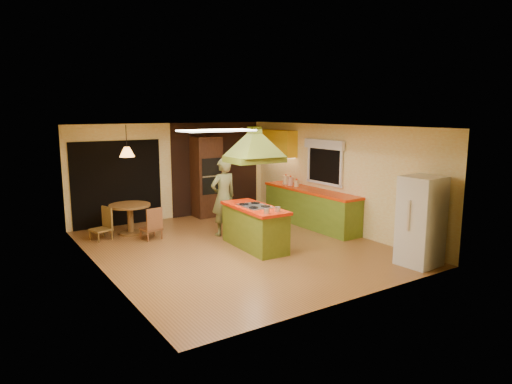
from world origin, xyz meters
TOP-DOWN VIEW (x-y plane):
  - ground at (0.00, 0.00)m, footprint 6.50×6.50m
  - room_walls at (0.00, 0.00)m, footprint 5.50×6.50m
  - ceiling_plane at (0.00, 0.00)m, footprint 6.50×6.50m
  - brick_panel at (1.25, 3.23)m, footprint 2.64×0.03m
  - nook_opening at (-1.50, 3.23)m, footprint 2.20×0.03m
  - right_counter at (2.45, 0.60)m, footprint 0.62×3.05m
  - upper_cabinets at (2.57, 2.20)m, footprint 0.34×1.40m
  - window_right at (2.70, 0.40)m, footprint 0.12×1.35m
  - fluor_panel at (-1.10, -1.20)m, footprint 1.20×0.60m
  - kitchen_island at (0.29, -0.20)m, footprint 0.77×1.77m
  - range_hood at (0.29, -0.20)m, footprint 1.10×0.81m
  - man at (0.24, 1.02)m, footprint 0.68×0.48m
  - refrigerator at (2.25, -2.77)m, footprint 0.72×0.69m
  - wall_oven at (0.80, 2.95)m, footprint 0.72×0.61m
  - dining_table at (-1.53, 2.25)m, footprint 0.93×0.93m
  - chair_left at (-2.23, 2.15)m, footprint 0.49×0.49m
  - chair_near at (-1.28, 1.60)m, footprint 0.45×0.45m
  - pendant_lamp at (-1.53, 2.25)m, footprint 0.43×0.43m
  - canister_large at (2.40, 1.54)m, footprint 0.15×0.15m
  - canister_medium at (2.40, 1.34)m, footprint 0.19×0.19m
  - canister_small at (2.40, 1.09)m, footprint 0.13×0.13m

SIDE VIEW (x-z plane):
  - ground at x=0.00m, z-range 0.00..0.00m
  - chair_left at x=-2.23m, z-range 0.00..0.72m
  - chair_near at x=-1.28m, z-range 0.00..0.72m
  - kitchen_island at x=0.29m, z-range 0.00..0.89m
  - right_counter at x=2.45m, z-range 0.00..0.92m
  - dining_table at x=-1.53m, z-range 0.14..0.84m
  - refrigerator at x=2.25m, z-range 0.00..1.65m
  - man at x=0.24m, z-range 0.00..1.77m
  - canister_small at x=2.40m, z-range 0.92..1.08m
  - canister_medium at x=2.40m, z-range 0.92..1.13m
  - canister_large at x=2.40m, z-range 0.92..1.15m
  - nook_opening at x=-1.50m, z-range 0.00..2.10m
  - wall_oven at x=0.80m, z-range 0.00..2.14m
  - room_walls at x=0.00m, z-range -2.00..4.50m
  - brick_panel at x=1.25m, z-range 0.00..2.50m
  - window_right at x=2.70m, z-range 1.24..2.30m
  - pendant_lamp at x=-1.53m, z-range 1.79..2.01m
  - upper_cabinets at x=2.57m, z-range 1.60..2.30m
  - range_hood at x=0.29m, z-range 1.85..2.65m
  - fluor_panel at x=-1.10m, z-range 2.47..2.50m
  - ceiling_plane at x=0.00m, z-range 2.50..2.50m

